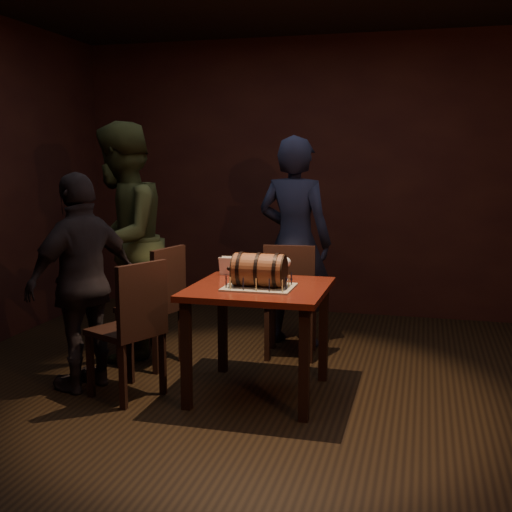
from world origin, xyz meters
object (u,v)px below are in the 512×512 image
object	(u,v)px
wine_glass_left	(244,261)
wine_glass_mid	(263,261)
barrel_cake	(259,270)
person_left_rear	(121,241)
pint_of_ale	(244,270)
chair_left_front	(133,322)
chair_back	(290,295)
pub_table	(259,302)
person_back	(295,242)
chair_left_rear	(158,300)
person_left_front	(83,282)
wine_glass_right	(286,263)

from	to	relation	value
wine_glass_left	wine_glass_mid	xyz separation A→B (m)	(0.13, 0.03, -0.00)
barrel_cake	person_left_rear	distance (m)	1.44
pint_of_ale	chair_left_front	xyz separation A→B (m)	(-0.63, -0.47, -0.30)
wine_glass_left	chair_back	bearing A→B (deg)	66.38
pub_table	person_back	distance (m)	1.27
barrel_cake	wine_glass_mid	distance (m)	0.39
pint_of_ale	wine_glass_left	bearing A→B (deg)	105.25
wine_glass_left	barrel_cake	bearing A→B (deg)	-60.35
person_back	person_left_rear	xyz separation A→B (m)	(-1.27, -0.68, 0.05)
wine_glass_left	wine_glass_mid	size ratio (longest dim) A/B	1.00
chair_left_rear	person_left_front	distance (m)	0.69
pub_table	chair_left_front	bearing A→B (deg)	-159.38
wine_glass_mid	chair_back	world-z (taller)	chair_back
wine_glass_left	person_left_front	distance (m)	1.13
person_back	wine_glass_mid	bearing A→B (deg)	98.44
barrel_cake	wine_glass_right	bearing A→B (deg)	71.85
pub_table	pint_of_ale	distance (m)	0.30
person_left_rear	pint_of_ale	bearing A→B (deg)	66.39
barrel_cake	chair_left_rear	size ratio (longest dim) A/B	0.42
barrel_cake	wine_glass_right	size ratio (longest dim) A/B	2.44
person_left_rear	person_back	bearing A→B (deg)	113.43
person_left_front	pub_table	bearing A→B (deg)	122.58
chair_back	person_back	distance (m)	0.57
wine_glass_right	person_left_front	bearing A→B (deg)	-161.10
pub_table	chair_left_front	xyz separation A→B (m)	(-0.78, -0.29, -0.12)
barrel_cake	wine_glass_right	distance (m)	0.35
chair_left_front	person_left_rear	bearing A→B (deg)	120.12
wine_glass_mid	person_back	distance (m)	0.92
pub_table	person_left_rear	bearing A→B (deg)	156.21
barrel_cake	person_left_front	bearing A→B (deg)	-174.14
wine_glass_left	chair_left_front	size ratio (longest dim) A/B	0.17
pub_table	chair_back	distance (m)	0.83
wine_glass_mid	pint_of_ale	world-z (taller)	wine_glass_mid
wine_glass_right	pint_of_ale	xyz separation A→B (m)	(-0.28, -0.09, -0.05)
person_left_front	wine_glass_mid	bearing A→B (deg)	137.57
wine_glass_left	person_left_front	size ratio (longest dim) A/B	0.11
chair_left_front	person_left_front	distance (m)	0.49
person_left_front	chair_back	bearing A→B (deg)	152.58
wine_glass_mid	person_left_front	world-z (taller)	person_left_front
wine_glass_mid	person_back	bearing A→B (deg)	87.24
barrel_cake	wine_glass_right	xyz separation A→B (m)	(0.11, 0.33, -0.00)
chair_back	person_left_front	bearing A→B (deg)	-141.01
chair_back	person_back	size ratio (longest dim) A/B	0.52
wine_glass_right	person_back	bearing A→B (deg)	97.80
pub_table	wine_glass_left	world-z (taller)	wine_glass_left
wine_glass_right	person_left_front	world-z (taller)	person_left_front
wine_glass_mid	person_back	size ratio (longest dim) A/B	0.09
pub_table	wine_glass_right	world-z (taller)	wine_glass_right
pint_of_ale	person_left_front	xyz separation A→B (m)	(-1.04, -0.37, -0.07)
chair_left_front	person_left_rear	distance (m)	1.08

